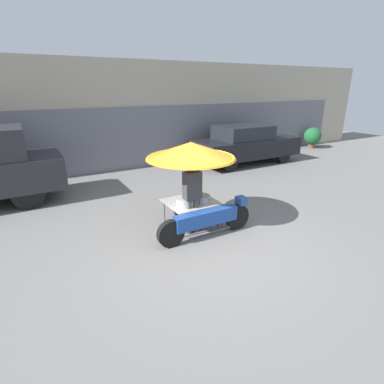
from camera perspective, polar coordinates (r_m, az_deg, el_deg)
The scene contains 6 objects.
ground_plane at distance 6.40m, azimuth 2.87°, elevation -9.88°, with size 36.00×36.00×0.00m, color slate.
shopfront_building at distance 12.77m, azimuth -16.36°, elevation 13.79°, with size 28.00×2.06×4.09m.
vendor_motorcycle_cart at distance 6.61m, azimuth 0.11°, elevation 5.70°, with size 2.29×2.00×2.00m.
vendor_person at distance 6.52m, azimuth 0.04°, elevation -0.35°, with size 0.38×0.22×1.64m.
parked_car at distance 13.00m, azimuth 10.20°, elevation 8.97°, with size 4.58×1.80×1.62m.
potted_plant at distance 17.37m, azimuth 21.97°, elevation 9.80°, with size 0.89×0.89×1.09m.
Camera 1 is at (-3.04, -4.68, 3.14)m, focal length 28.00 mm.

